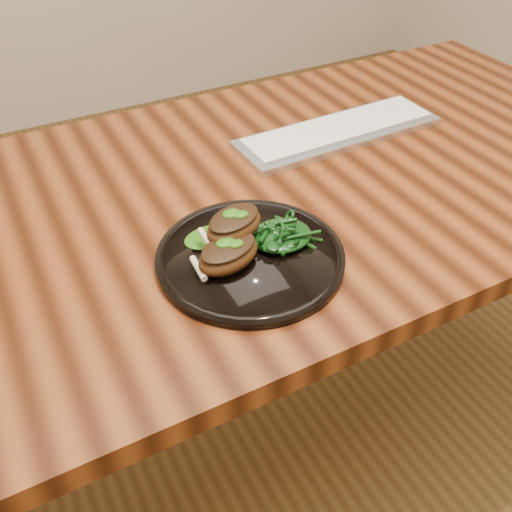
# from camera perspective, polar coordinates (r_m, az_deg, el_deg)

# --- Properties ---
(desk) EXTENTS (1.60, 0.80, 0.75)m
(desk) POSITION_cam_1_polar(r_m,az_deg,el_deg) (1.11, 2.02, 4.13)
(desk) COLOR black
(desk) RESTS_ON ground
(plate) EXTENTS (0.29, 0.29, 0.02)m
(plate) POSITION_cam_1_polar(r_m,az_deg,el_deg) (0.87, -0.57, -0.08)
(plate) COLOR black
(plate) RESTS_ON desk
(lamb_chop_front) EXTENTS (0.12, 0.09, 0.05)m
(lamb_chop_front) POSITION_cam_1_polar(r_m,az_deg,el_deg) (0.83, -2.82, 0.23)
(lamb_chop_front) COLOR #43220C
(lamb_chop_front) RESTS_ON plate
(lamb_chop_back) EXTENTS (0.11, 0.09, 0.04)m
(lamb_chop_back) POSITION_cam_1_polar(r_m,az_deg,el_deg) (0.85, -2.26, 3.18)
(lamb_chop_back) COLOR #43220C
(lamb_chop_back) RESTS_ON plate
(herb_smear) EXTENTS (0.09, 0.06, 0.01)m
(herb_smear) POSITION_cam_1_polar(r_m,az_deg,el_deg) (0.89, -4.45, 1.96)
(herb_smear) COLOR #174A07
(herb_smear) RESTS_ON plate
(greens_heap) EXTENTS (0.10, 0.09, 0.04)m
(greens_heap) POSITION_cam_1_polar(r_m,az_deg,el_deg) (0.88, 2.54, 2.40)
(greens_heap) COLOR black
(greens_heap) RESTS_ON plate
(keyboard) EXTENTS (0.44, 0.14, 0.02)m
(keyboard) POSITION_cam_1_polar(r_m,az_deg,el_deg) (1.21, 8.25, 12.25)
(keyboard) COLOR #BBBDC0
(keyboard) RESTS_ON desk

